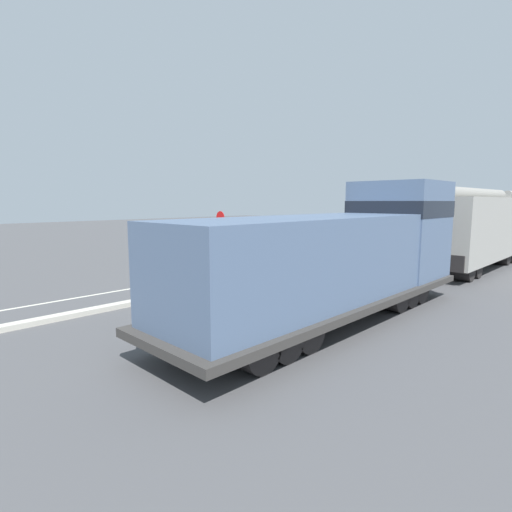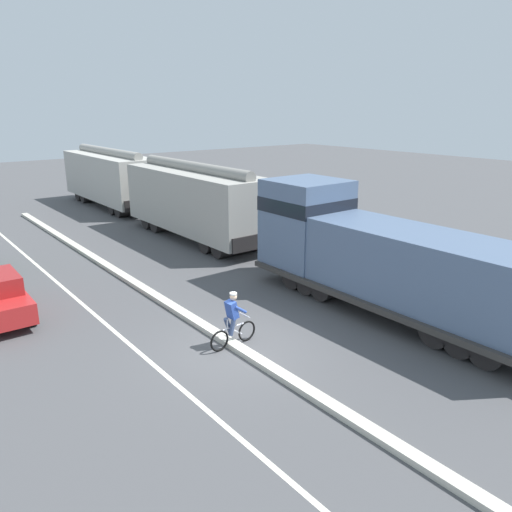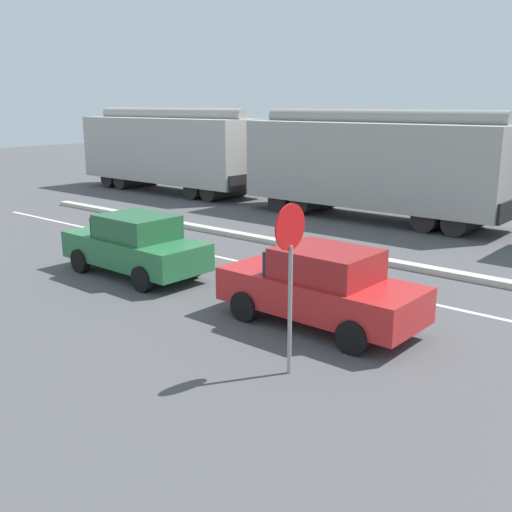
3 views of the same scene
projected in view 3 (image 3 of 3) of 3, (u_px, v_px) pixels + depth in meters
median_curb at (455, 275)px, 15.55m from camera, size 0.36×36.00×0.16m
lane_stripe at (414, 300)px, 13.79m from camera, size 0.14×36.00×0.01m
hopper_car_lead at (374, 166)px, 22.97m from camera, size 2.90×10.60×4.18m
hopper_car_middle at (170, 151)px, 30.19m from camera, size 2.90×10.60×4.18m
parked_car_red at (321, 287)px, 12.03m from camera, size 1.88×4.22×1.62m
parked_car_green at (135, 245)px, 15.61m from camera, size 1.89×4.23×1.62m
stop_sign at (290, 256)px, 9.57m from camera, size 0.76×0.08×2.88m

